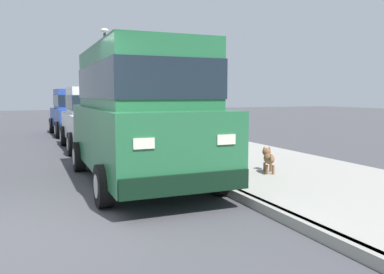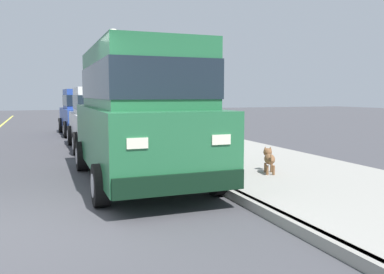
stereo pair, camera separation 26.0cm
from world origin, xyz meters
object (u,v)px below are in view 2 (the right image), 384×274
Objects in this scene: car_blue_hatchback at (84,111)px; street_lamp at (114,66)px; dog_brown at (269,158)px; car_green_van at (139,108)px; fire_hydrant at (179,141)px; car_white_hatchback at (102,117)px.

street_lamp reaches higher than car_blue_hatchback.
car_green_van is at bearing 161.31° from dog_brown.
dog_brown is at bearing -18.69° from car_green_van.
dog_brown is 0.98× the size of fire_hydrant.
car_white_hatchback is 3.36m from fire_hydrant.
car_white_hatchback is 0.86× the size of street_lamp.
car_white_hatchback reaches higher than fire_hydrant.
car_white_hatchback is (0.03, 5.10, -0.42)m from car_green_van.
dog_brown is (2.36, -10.61, -0.55)m from car_blue_hatchback.
car_green_van reaches higher than fire_hydrant.
car_white_hatchback is 5.25× the size of fire_hydrant.
car_blue_hatchback is 5.31× the size of fire_hydrant.
dog_brown is at bearing -85.34° from street_lamp.
car_blue_hatchback is at bearing -149.83° from street_lamp.
car_white_hatchback is 6.03m from street_lamp.
street_lamp is at bearing 90.67° from fire_hydrant.
dog_brown is at bearing -77.45° from car_blue_hatchback.
dog_brown is 3.06m from fire_hydrant.
car_green_van is 5.12m from car_white_hatchback.
street_lamp is at bearing 30.17° from car_blue_hatchback.
car_green_van reaches higher than car_blue_hatchback.
street_lamp is (-0.93, 11.44, 2.48)m from dog_brown.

